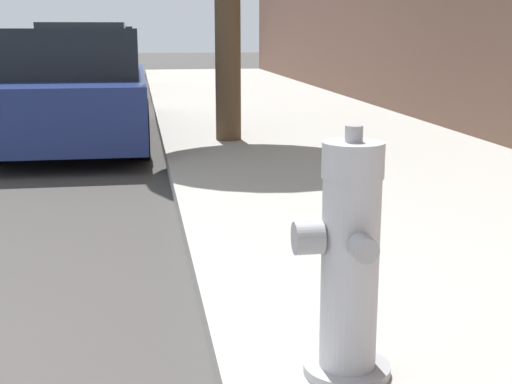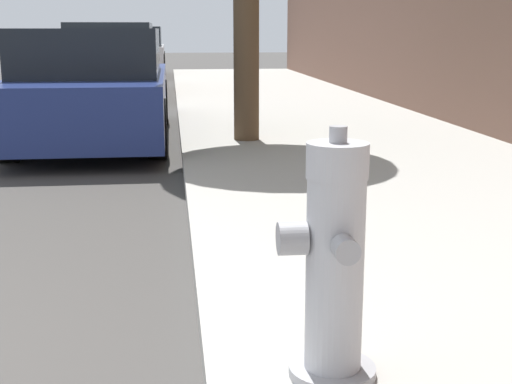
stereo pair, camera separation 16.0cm
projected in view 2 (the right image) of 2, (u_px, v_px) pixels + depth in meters
fire_hydrant at (333, 265)px, 2.44m from camera, size 0.35×0.36×0.89m
parked_car_near at (95, 87)px, 8.61m from camera, size 1.72×4.56×1.34m
parked_car_mid at (113, 61)px, 14.41m from camera, size 1.76×4.41×1.46m
parked_car_far at (135, 53)px, 20.39m from camera, size 1.69×3.98×1.41m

